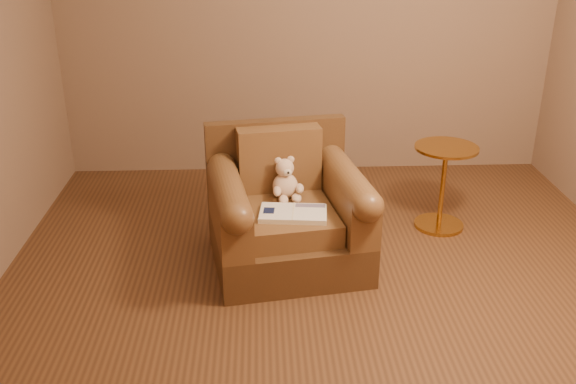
{
  "coord_description": "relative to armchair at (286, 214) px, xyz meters",
  "views": [
    {
      "loc": [
        -0.39,
        -3.2,
        2.06
      ],
      "look_at": [
        -0.24,
        0.33,
        0.5
      ],
      "focal_mm": 40.0,
      "sensor_mm": 36.0,
      "label": 1
    }
  ],
  "objects": [
    {
      "name": "side_table",
      "position": [
        1.1,
        0.41,
        0.01
      ],
      "size": [
        0.43,
        0.43,
        0.6
      ],
      "color": "#BB8733",
      "rests_on": "floor"
    },
    {
      "name": "floor",
      "position": [
        0.24,
        -0.42,
        -0.32
      ],
      "size": [
        4.0,
        4.0,
        0.0
      ],
      "primitive_type": "plane",
      "color": "brown",
      "rests_on": "ground"
    },
    {
      "name": "armchair",
      "position": [
        0.0,
        0.0,
        0.0
      ],
      "size": [
        1.05,
        1.01,
        0.83
      ],
      "rotation": [
        0.0,
        0.0,
        0.16
      ],
      "color": "#4D3119",
      "rests_on": "floor"
    },
    {
      "name": "guidebook",
      "position": [
        0.03,
        -0.19,
        0.09
      ],
      "size": [
        0.42,
        0.28,
        0.03
      ],
      "rotation": [
        0.0,
        0.0,
        -0.1
      ],
      "color": "beige",
      "rests_on": "armchair"
    },
    {
      "name": "teddy_bear",
      "position": [
        0.0,
        0.08,
        0.18
      ],
      "size": [
        0.19,
        0.23,
        0.27
      ],
      "rotation": [
        0.0,
        0.0,
        0.27
      ],
      "color": "beige",
      "rests_on": "armchair"
    }
  ]
}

